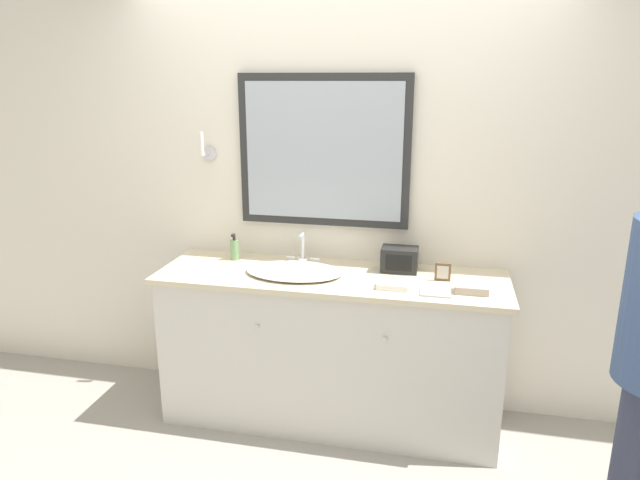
# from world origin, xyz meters

# --- Properties ---
(ground_plane) EXTENTS (14.00, 14.00, 0.00)m
(ground_plane) POSITION_xyz_m (0.00, 0.00, 0.00)
(ground_plane) COLOR #9E998E
(wall_back) EXTENTS (8.00, 0.18, 2.55)m
(wall_back) POSITION_xyz_m (-0.00, 0.66, 1.28)
(wall_back) COLOR silver
(wall_back) RESTS_ON ground_plane
(vanity_counter) EXTENTS (1.97, 0.61, 0.91)m
(vanity_counter) POSITION_xyz_m (0.00, 0.33, 0.46)
(vanity_counter) COLOR beige
(vanity_counter) RESTS_ON ground_plane
(sink_basin) EXTENTS (0.55, 0.42, 0.19)m
(sink_basin) POSITION_xyz_m (-0.20, 0.31, 0.93)
(sink_basin) COLOR white
(sink_basin) RESTS_ON vanity_counter
(soap_bottle) EXTENTS (0.05, 0.05, 0.16)m
(soap_bottle) POSITION_xyz_m (-0.63, 0.48, 0.98)
(soap_bottle) COLOR #709966
(soap_bottle) RESTS_ON vanity_counter
(appliance_box) EXTENTS (0.21, 0.14, 0.14)m
(appliance_box) POSITION_xyz_m (0.37, 0.48, 0.98)
(appliance_box) COLOR black
(appliance_box) RESTS_ON vanity_counter
(picture_frame) EXTENTS (0.09, 0.01, 0.10)m
(picture_frame) POSITION_xyz_m (0.62, 0.37, 0.96)
(picture_frame) COLOR brown
(picture_frame) RESTS_ON vanity_counter
(hand_towel_near_sink) EXTENTS (0.17, 0.11, 0.03)m
(hand_towel_near_sink) POSITION_xyz_m (0.36, 0.19, 0.93)
(hand_towel_near_sink) COLOR white
(hand_towel_near_sink) RESTS_ON vanity_counter
(hand_towel_far_corner) EXTENTS (0.17, 0.10, 0.04)m
(hand_towel_far_corner) POSITION_xyz_m (0.77, 0.22, 0.93)
(hand_towel_far_corner) COLOR #B7A899
(hand_towel_far_corner) RESTS_ON vanity_counter
(metal_tray) EXTENTS (0.16, 0.12, 0.01)m
(metal_tray) POSITION_xyz_m (0.59, 0.17, 0.92)
(metal_tray) COLOR silver
(metal_tray) RESTS_ON vanity_counter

